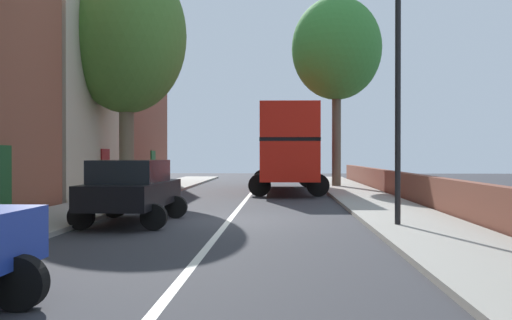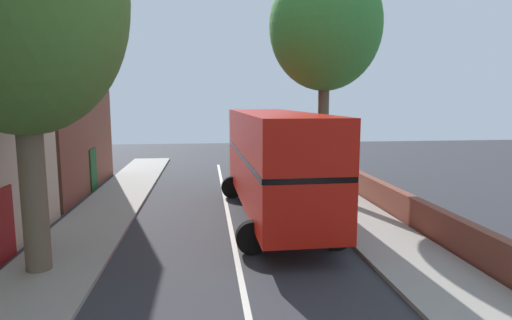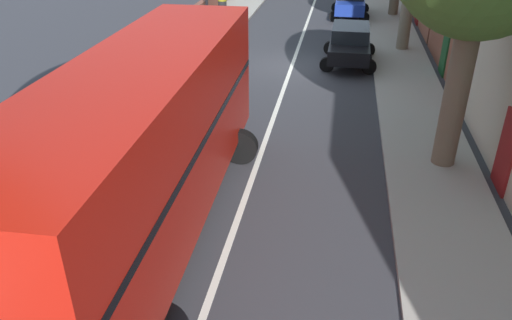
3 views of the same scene
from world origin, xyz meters
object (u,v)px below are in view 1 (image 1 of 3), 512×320
Objects in this scene: lamppost_right at (398,74)px; street_tree_left_0 at (126,37)px; parked_car_black_left_0 at (132,188)px; street_tree_right_3 at (337,49)px; double_decker_bus at (286,145)px.

street_tree_left_0 is at bearing 132.76° from lamppost_right.
lamppost_right reaches higher than parked_car_black_left_0.
parked_car_black_left_0 is 19.77m from street_tree_right_3.
parked_car_black_left_0 is 11.52m from street_tree_left_0.
double_decker_bus is 15.07m from lamppost_right.
double_decker_bus is 1.72× the size of lamppost_right.
street_tree_left_0 is at bearing -147.11° from double_decker_bus.
street_tree_right_3 is (7.01, 17.20, 6.77)m from parked_car_black_left_0.
street_tree_right_3 is 18.45m from lamppost_right.
lamppost_right is at bearing -47.24° from street_tree_left_0.
street_tree_right_3 is (2.81, 3.25, 5.37)m from double_decker_bus.
parked_car_black_left_0 is at bearing -106.76° from double_decker_bus.
street_tree_left_0 is at bearing 106.02° from parked_car_black_left_0.
double_decker_bus is at bearing -130.86° from street_tree_right_3.
street_tree_left_0 is (-6.92, -4.47, 4.56)m from double_decker_bus.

